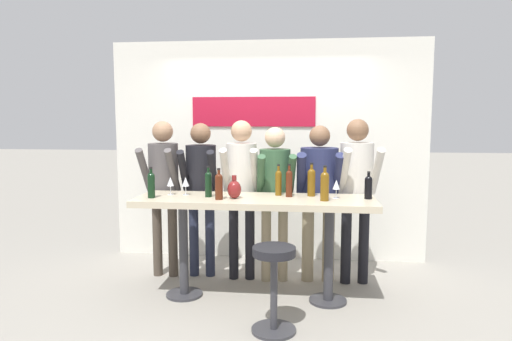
{
  "coord_description": "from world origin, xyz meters",
  "views": [
    {
      "loc": [
        0.49,
        -4.25,
        1.75
      ],
      "look_at": [
        0.0,
        0.1,
        1.25
      ],
      "focal_mm": 32.0,
      "sensor_mm": 36.0,
      "label": 1
    }
  ],
  "objects_px": {
    "tasting_table": "(255,213)",
    "person_left": "(201,182)",
    "wine_bottle_4": "(208,183)",
    "wine_bottle_0": "(311,181)",
    "person_center": "(275,186)",
    "wine_bottle_5": "(289,182)",
    "wine_bottle_2": "(219,185)",
    "wine_bottle_7": "(368,186)",
    "person_right": "(357,182)",
    "wine_glass_2": "(170,182)",
    "wine_bottle_1": "(325,185)",
    "wine_bottle_3": "(151,184)",
    "wine_bottle_6": "(278,181)",
    "person_far_left": "(163,180)",
    "wine_glass_0": "(336,185)",
    "person_center_right": "(319,187)",
    "bar_stool": "(274,276)",
    "person_center_left": "(241,181)",
    "decorative_vase": "(234,189)"
  },
  "relations": [
    {
      "from": "tasting_table",
      "to": "person_left",
      "type": "relative_size",
      "value": 1.34
    },
    {
      "from": "wine_bottle_4",
      "to": "wine_bottle_0",
      "type": "bearing_deg",
      "value": 9.27
    },
    {
      "from": "tasting_table",
      "to": "person_center",
      "type": "relative_size",
      "value": 1.37
    },
    {
      "from": "person_left",
      "to": "person_center",
      "type": "distance_m",
      "value": 0.82
    },
    {
      "from": "person_center",
      "to": "wine_bottle_5",
      "type": "bearing_deg",
      "value": -76.79
    },
    {
      "from": "wine_bottle_2",
      "to": "tasting_table",
      "type": "bearing_deg",
      "value": 21.53
    },
    {
      "from": "wine_bottle_5",
      "to": "wine_bottle_7",
      "type": "relative_size",
      "value": 1.23
    },
    {
      "from": "person_right",
      "to": "wine_glass_2",
      "type": "distance_m",
      "value": 1.91
    },
    {
      "from": "wine_bottle_4",
      "to": "tasting_table",
      "type": "bearing_deg",
      "value": 0.1
    },
    {
      "from": "wine_bottle_1",
      "to": "wine_bottle_3",
      "type": "relative_size",
      "value": 1.1
    },
    {
      "from": "wine_bottle_3",
      "to": "wine_bottle_5",
      "type": "height_order",
      "value": "wine_bottle_5"
    },
    {
      "from": "wine_bottle_6",
      "to": "person_far_left",
      "type": "bearing_deg",
      "value": 163.85
    },
    {
      "from": "person_far_left",
      "to": "wine_bottle_7",
      "type": "xyz_separation_m",
      "value": [
        2.13,
        -0.48,
        0.04
      ]
    },
    {
      "from": "wine_bottle_6",
      "to": "tasting_table",
      "type": "bearing_deg",
      "value": -142.44
    },
    {
      "from": "wine_glass_0",
      "to": "wine_glass_2",
      "type": "bearing_deg",
      "value": 179.04
    },
    {
      "from": "person_center_right",
      "to": "bar_stool",
      "type": "bearing_deg",
      "value": -108.78
    },
    {
      "from": "person_left",
      "to": "wine_bottle_0",
      "type": "xyz_separation_m",
      "value": [
        1.19,
        -0.42,
        0.08
      ]
    },
    {
      "from": "wine_bottle_1",
      "to": "tasting_table",
      "type": "bearing_deg",
      "value": 172.57
    },
    {
      "from": "wine_bottle_3",
      "to": "wine_bottle_1",
      "type": "bearing_deg",
      "value": 0.99
    },
    {
      "from": "tasting_table",
      "to": "bar_stool",
      "type": "distance_m",
      "value": 0.8
    },
    {
      "from": "wine_bottle_3",
      "to": "wine_glass_2",
      "type": "bearing_deg",
      "value": 57.52
    },
    {
      "from": "wine_bottle_5",
      "to": "wine_glass_2",
      "type": "bearing_deg",
      "value": -179.51
    },
    {
      "from": "wine_bottle_7",
      "to": "wine_glass_2",
      "type": "height_order",
      "value": "wine_bottle_7"
    },
    {
      "from": "wine_glass_0",
      "to": "person_center",
      "type": "bearing_deg",
      "value": 143.29
    },
    {
      "from": "wine_bottle_0",
      "to": "wine_bottle_6",
      "type": "height_order",
      "value": "wine_bottle_0"
    },
    {
      "from": "person_center_left",
      "to": "wine_bottle_6",
      "type": "relative_size",
      "value": 5.65
    },
    {
      "from": "wine_bottle_4",
      "to": "wine_bottle_7",
      "type": "bearing_deg",
      "value": 2.31
    },
    {
      "from": "person_center_left",
      "to": "wine_glass_0",
      "type": "height_order",
      "value": "person_center_left"
    },
    {
      "from": "wine_bottle_4",
      "to": "wine_bottle_7",
      "type": "height_order",
      "value": "wine_bottle_4"
    },
    {
      "from": "tasting_table",
      "to": "wine_bottle_1",
      "type": "height_order",
      "value": "wine_bottle_1"
    },
    {
      "from": "wine_glass_2",
      "to": "person_center_left",
      "type": "bearing_deg",
      "value": 34.66
    },
    {
      "from": "person_left",
      "to": "person_center_right",
      "type": "distance_m",
      "value": 1.28
    },
    {
      "from": "wine_bottle_0",
      "to": "person_left",
      "type": "bearing_deg",
      "value": 160.48
    },
    {
      "from": "wine_bottle_0",
      "to": "person_center_left",
      "type": "bearing_deg",
      "value": 153.35
    },
    {
      "from": "wine_bottle_3",
      "to": "person_left",
      "type": "bearing_deg",
      "value": 65.54
    },
    {
      "from": "person_center_left",
      "to": "decorative_vase",
      "type": "distance_m",
      "value": 0.58
    },
    {
      "from": "person_center_right",
      "to": "wine_bottle_5",
      "type": "bearing_deg",
      "value": -124.03
    },
    {
      "from": "wine_glass_0",
      "to": "bar_stool",
      "type": "bearing_deg",
      "value": -126.32
    },
    {
      "from": "wine_bottle_3",
      "to": "decorative_vase",
      "type": "distance_m",
      "value": 0.79
    },
    {
      "from": "wine_bottle_5",
      "to": "wine_bottle_4",
      "type": "bearing_deg",
      "value": -172.93
    },
    {
      "from": "person_center",
      "to": "wine_bottle_7",
      "type": "distance_m",
      "value": 1.02
    },
    {
      "from": "person_far_left",
      "to": "person_center",
      "type": "distance_m",
      "value": 1.22
    },
    {
      "from": "person_left",
      "to": "decorative_vase",
      "type": "xyz_separation_m",
      "value": [
        0.47,
        -0.64,
        0.02
      ]
    },
    {
      "from": "person_center_right",
      "to": "wine_bottle_7",
      "type": "relative_size",
      "value": 6.45
    },
    {
      "from": "person_far_left",
      "to": "wine_bottle_4",
      "type": "bearing_deg",
      "value": -40.43
    },
    {
      "from": "wine_glass_0",
      "to": "decorative_vase",
      "type": "height_order",
      "value": "decorative_vase"
    },
    {
      "from": "wine_bottle_5",
      "to": "decorative_vase",
      "type": "distance_m",
      "value": 0.53
    },
    {
      "from": "person_far_left",
      "to": "wine_bottle_5",
      "type": "relative_size",
      "value": 5.39
    },
    {
      "from": "person_left",
      "to": "wine_bottle_6",
      "type": "distance_m",
      "value": 0.97
    },
    {
      "from": "person_left",
      "to": "wine_bottle_1",
      "type": "relative_size",
      "value": 5.23
    }
  ]
}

